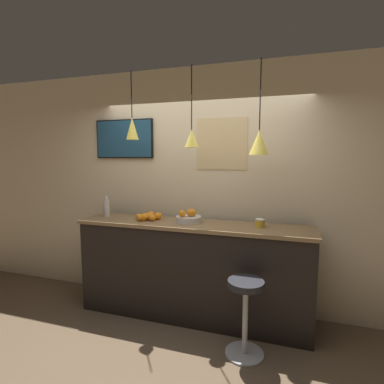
% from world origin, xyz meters
% --- Properties ---
extents(ground_plane, '(14.00, 14.00, 0.00)m').
position_xyz_m(ground_plane, '(0.00, 0.00, 0.00)').
color(ground_plane, brown).
extents(back_wall, '(8.00, 0.06, 2.90)m').
position_xyz_m(back_wall, '(0.00, 0.97, 1.45)').
color(back_wall, beige).
rests_on(back_wall, ground_plane).
extents(service_counter, '(2.64, 0.55, 1.10)m').
position_xyz_m(service_counter, '(0.00, 0.58, 0.55)').
color(service_counter, black).
rests_on(service_counter, ground_plane).
extents(bar_stool, '(0.36, 0.36, 0.72)m').
position_xyz_m(bar_stool, '(0.68, 0.09, 0.49)').
color(bar_stool, '#B7B7BC').
rests_on(bar_stool, ground_plane).
extents(fruit_bowl, '(0.29, 0.29, 0.16)m').
position_xyz_m(fruit_bowl, '(-0.05, 0.61, 1.15)').
color(fruit_bowl, beige).
rests_on(fruit_bowl, service_counter).
extents(orange_pile, '(0.29, 0.28, 0.09)m').
position_xyz_m(orange_pile, '(-0.54, 0.60, 1.14)').
color(orange_pile, orange).
rests_on(orange_pile, service_counter).
extents(juice_bottle, '(0.07, 0.07, 0.27)m').
position_xyz_m(juice_bottle, '(-1.12, 0.61, 1.21)').
color(juice_bottle, silver).
rests_on(juice_bottle, service_counter).
extents(spread_jar, '(0.10, 0.10, 0.09)m').
position_xyz_m(spread_jar, '(0.74, 0.61, 1.15)').
color(spread_jar, gold).
rests_on(spread_jar, service_counter).
extents(pendant_lamp_left, '(0.14, 0.14, 0.77)m').
position_xyz_m(pendant_lamp_left, '(-0.72, 0.57, 2.16)').
color(pendant_lamp_left, black).
extents(pendant_lamp_middle, '(0.15, 0.15, 0.86)m').
position_xyz_m(pendant_lamp_middle, '(0.00, 0.57, 2.04)').
color(pendant_lamp_middle, black).
extents(pendant_lamp_right, '(0.20, 0.20, 0.94)m').
position_xyz_m(pendant_lamp_right, '(0.72, 0.57, 1.99)').
color(pendant_lamp_right, black).
extents(mounted_tv, '(0.80, 0.04, 0.49)m').
position_xyz_m(mounted_tv, '(-1.03, 0.91, 2.07)').
color(mounted_tv, black).
extents(wall_poster, '(0.60, 0.01, 0.60)m').
position_xyz_m(wall_poster, '(0.25, 0.93, 1.99)').
color(wall_poster, '#DBBC84').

